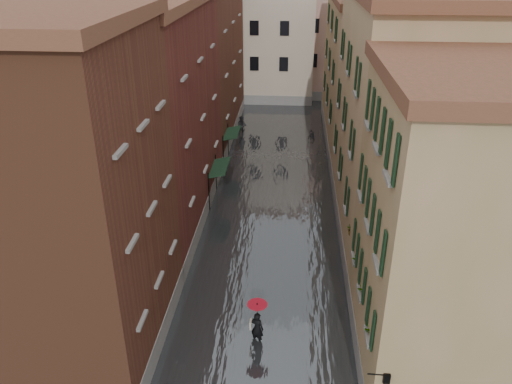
% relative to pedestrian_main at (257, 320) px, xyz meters
% --- Properties ---
extents(ground, '(120.00, 120.00, 0.00)m').
position_rel_pedestrian_main_xyz_m(ground, '(0.08, 1.58, -1.21)').
color(ground, '#57585A').
rests_on(ground, ground).
extents(floodwater, '(10.00, 60.00, 0.20)m').
position_rel_pedestrian_main_xyz_m(floodwater, '(0.08, 14.58, -1.11)').
color(floodwater, '#3D4043').
rests_on(floodwater, ground).
extents(building_left_near, '(6.00, 8.00, 13.00)m').
position_rel_pedestrian_main_xyz_m(building_left_near, '(-6.92, -0.42, 5.29)').
color(building_left_near, brown).
rests_on(building_left_near, ground).
extents(building_left_mid, '(6.00, 14.00, 12.50)m').
position_rel_pedestrian_main_xyz_m(building_left_mid, '(-6.92, 10.58, 5.04)').
color(building_left_mid, '#5E291D').
rests_on(building_left_mid, ground).
extents(building_left_far, '(6.00, 16.00, 14.00)m').
position_rel_pedestrian_main_xyz_m(building_left_far, '(-6.92, 25.58, 5.79)').
color(building_left_far, brown).
rests_on(building_left_far, ground).
extents(building_right_near, '(6.00, 8.00, 11.50)m').
position_rel_pedestrian_main_xyz_m(building_right_near, '(7.08, -0.42, 4.54)').
color(building_right_near, olive).
rests_on(building_right_near, ground).
extents(building_right_mid, '(6.00, 14.00, 13.00)m').
position_rel_pedestrian_main_xyz_m(building_right_mid, '(7.08, 10.58, 5.29)').
color(building_right_mid, tan).
rests_on(building_right_mid, ground).
extents(building_right_far, '(6.00, 16.00, 11.50)m').
position_rel_pedestrian_main_xyz_m(building_right_far, '(7.08, 25.58, 4.54)').
color(building_right_far, olive).
rests_on(building_right_far, ground).
extents(building_end_cream, '(12.00, 9.00, 13.00)m').
position_rel_pedestrian_main_xyz_m(building_end_cream, '(-2.92, 39.58, 5.29)').
color(building_end_cream, beige).
rests_on(building_end_cream, ground).
extents(building_end_pink, '(10.00, 9.00, 12.00)m').
position_rel_pedestrian_main_xyz_m(building_end_pink, '(6.08, 41.58, 4.79)').
color(building_end_pink, tan).
rests_on(building_end_pink, ground).
extents(awning_near, '(1.09, 3.04, 2.80)m').
position_rel_pedestrian_main_xyz_m(awning_near, '(-3.41, 12.82, 1.25)').
color(awning_near, black).
rests_on(awning_near, ground).
extents(awning_far, '(1.09, 2.86, 2.80)m').
position_rel_pedestrian_main_xyz_m(awning_far, '(-3.41, 19.39, 1.25)').
color(awning_far, black).
rests_on(awning_far, ground).
extents(wall_lantern, '(0.71, 0.22, 0.35)m').
position_rel_pedestrian_main_xyz_m(wall_lantern, '(4.41, -4.42, 1.79)').
color(wall_lantern, black).
rests_on(wall_lantern, ground).
extents(window_planters, '(0.59, 7.87, 0.84)m').
position_rel_pedestrian_main_xyz_m(window_planters, '(4.20, 0.81, 2.30)').
color(window_planters, brown).
rests_on(window_planters, ground).
extents(pedestrian_main, '(0.87, 0.87, 2.06)m').
position_rel_pedestrian_main_xyz_m(pedestrian_main, '(0.00, 0.00, 0.00)').
color(pedestrian_main, black).
rests_on(pedestrian_main, ground).
extents(pedestrian_far, '(0.98, 0.83, 1.79)m').
position_rel_pedestrian_main_xyz_m(pedestrian_far, '(-3.31, 25.88, -0.32)').
color(pedestrian_far, black).
rests_on(pedestrian_far, ground).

